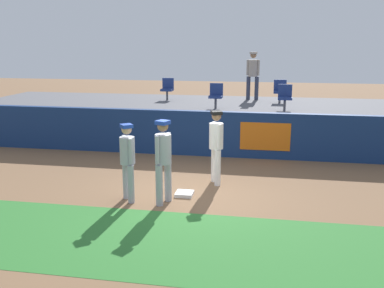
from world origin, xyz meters
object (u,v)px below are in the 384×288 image
(spectator_hooded, at_px, (253,72))
(seat_front_right, at_px, (285,96))
(player_coach_visitor, at_px, (128,157))
(seat_front_center, at_px, (216,94))
(seat_back_left, at_px, (167,88))
(first_base, at_px, (184,194))
(player_runner_visitor, at_px, (163,156))
(player_fielder_home, at_px, (216,142))
(seat_back_right, at_px, (280,90))

(spectator_hooded, bearing_deg, seat_front_right, 124.76)
(player_coach_visitor, xyz_separation_m, spectator_hooded, (2.36, 8.20, 1.33))
(seat_front_right, distance_m, seat_front_center, 2.28)
(seat_front_right, height_order, seat_back_left, same)
(seat_back_left, bearing_deg, first_base, -73.72)
(seat_back_left, distance_m, spectator_hooded, 3.35)
(first_base, bearing_deg, seat_back_left, 106.28)
(player_coach_visitor, height_order, seat_back_left, seat_back_left)
(seat_front_right, distance_m, seat_back_left, 4.74)
(first_base, bearing_deg, player_runner_visitor, -121.91)
(player_coach_visitor, bearing_deg, seat_front_right, 109.37)
(player_runner_visitor, relative_size, player_coach_visitor, 1.06)
(seat_front_center, bearing_deg, seat_back_left, 139.47)
(seat_front_center, bearing_deg, spectator_hooded, 66.07)
(player_fielder_home, bearing_deg, seat_front_center, 164.81)
(seat_front_right, xyz_separation_m, seat_front_center, (-2.28, -0.00, -0.00))
(seat_front_center, distance_m, seat_back_right, 2.81)
(player_runner_visitor, relative_size, spectator_hooded, 1.02)
(seat_front_center, bearing_deg, seat_back_right, 39.92)
(player_fielder_home, relative_size, seat_back_right, 2.19)
(first_base, relative_size, seat_front_right, 0.48)
(player_runner_visitor, bearing_deg, first_base, 169.92)
(player_runner_visitor, height_order, seat_front_center, seat_front_center)
(first_base, bearing_deg, player_fielder_home, 59.47)
(seat_back_right, bearing_deg, player_fielder_home, -105.29)
(seat_back_left, bearing_deg, seat_back_right, 0.00)
(seat_front_center, height_order, seat_back_left, same)
(first_base, relative_size, player_fielder_home, 0.22)
(seat_front_right, distance_m, spectator_hooded, 2.83)
(first_base, xyz_separation_m, player_runner_visitor, (-0.35, -0.57, 1.04))
(seat_front_right, bearing_deg, spectator_hooded, 115.01)
(player_fielder_home, bearing_deg, player_runner_visitor, -53.56)
(seat_front_right, bearing_deg, player_coach_visitor, -121.77)
(first_base, distance_m, seat_front_right, 5.92)
(seat_front_center, height_order, seat_back_right, same)
(seat_back_right, relative_size, seat_back_left, 1.00)
(player_coach_visitor, height_order, spectator_hooded, spectator_hooded)
(player_fielder_home, height_order, player_runner_visitor, player_runner_visitor)
(first_base, distance_m, spectator_hooded, 8.09)
(seat_back_right, bearing_deg, first_base, -107.75)
(player_fielder_home, relative_size, seat_front_center, 2.19)
(player_fielder_home, height_order, player_coach_visitor, player_fielder_home)
(first_base, distance_m, player_coach_visitor, 1.62)
(seat_back_right, bearing_deg, spectator_hooded, 145.80)
(seat_back_right, bearing_deg, seat_front_center, -140.08)
(first_base, bearing_deg, player_coach_visitor, -155.19)
(seat_front_right, distance_m, seat_back_right, 1.80)
(player_fielder_home, relative_size, player_runner_visitor, 0.99)
(seat_back_right, height_order, seat_back_left, same)
(player_coach_visitor, bearing_deg, seat_back_right, 116.76)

